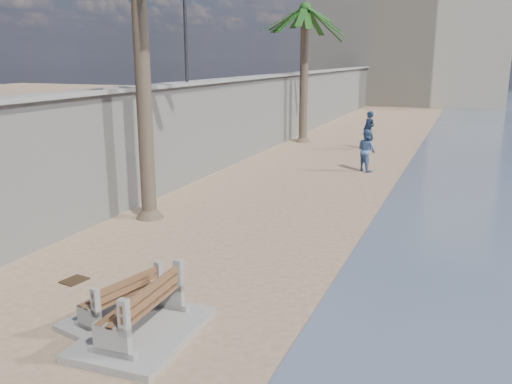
% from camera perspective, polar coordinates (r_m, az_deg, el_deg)
% --- Properties ---
extents(seawall, '(0.45, 70.00, 3.50)m').
position_cam_1_polar(seawall, '(27.03, 0.92, 8.27)').
color(seawall, gray).
rests_on(seawall, ground_plane).
extents(wall_cap, '(0.80, 70.00, 0.12)m').
position_cam_1_polar(wall_cap, '(26.91, 0.94, 12.08)').
color(wall_cap, gray).
rests_on(wall_cap, seawall).
extents(end_building, '(18.00, 12.00, 14.00)m').
position_cam_1_polar(end_building, '(57.55, 15.97, 16.05)').
color(end_building, '#B7AA93').
rests_on(end_building, ground_plane).
extents(bench_near, '(1.65, 2.36, 0.97)m').
position_cam_1_polar(bench_near, '(9.21, -11.89, -12.33)').
color(bench_near, gray).
rests_on(bench_near, ground_plane).
extents(bench_far, '(1.73, 2.19, 0.81)m').
position_cam_1_polar(bench_far, '(9.86, -13.88, -11.05)').
color(bench_far, gray).
rests_on(bench_far, ground_plane).
extents(palm_back, '(5.00, 5.00, 7.79)m').
position_cam_1_polar(palm_back, '(29.25, 5.22, 18.53)').
color(palm_back, brown).
rests_on(palm_back, ground_plane).
extents(person_a, '(0.94, 0.90, 2.17)m').
position_cam_1_polar(person_a, '(27.36, 11.80, 6.64)').
color(person_a, '#131F35').
rests_on(person_a, ground_plane).
extents(person_b, '(1.14, 1.11, 1.87)m').
position_cam_1_polar(person_b, '(22.12, 11.57, 4.56)').
color(person_b, '#486495').
rests_on(person_b, ground_plane).
extents(debris_d, '(0.47, 0.55, 0.03)m').
position_cam_1_polar(debris_d, '(11.85, -18.58, -8.81)').
color(debris_d, '#382616').
rests_on(debris_d, ground_plane).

